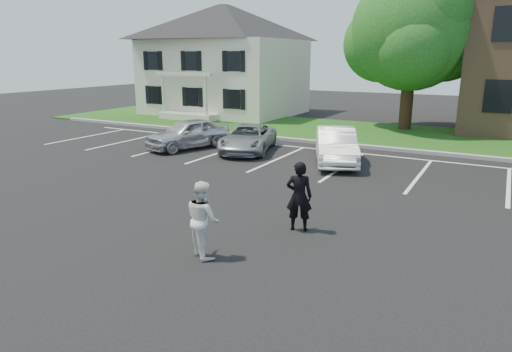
{
  "coord_description": "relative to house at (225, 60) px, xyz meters",
  "views": [
    {
      "loc": [
        5.24,
        -8.55,
        4.13
      ],
      "look_at": [
        0.0,
        1.0,
        1.25
      ],
      "focal_mm": 32.0,
      "sensor_mm": 36.0,
      "label": 1
    }
  ],
  "objects": [
    {
      "name": "man_black_suit",
      "position": [
        14.11,
        -18.85,
        -2.97
      ],
      "size": [
        0.73,
        0.59,
        1.72
      ],
      "primitive_type": "imported",
      "rotation": [
        0.0,
        0.0,
        3.47
      ],
      "color": "black",
      "rests_on": "ground"
    },
    {
      "name": "tree",
      "position": [
        13.28,
        -1.49,
        1.52
      ],
      "size": [
        7.8,
        7.2,
        8.8
      ],
      "color": "black",
      "rests_on": "ground"
    },
    {
      "name": "car_silver_minivan",
      "position": [
        8.34,
        -11.21,
        -3.24
      ],
      "size": [
        3.07,
        4.62,
        1.18
      ],
      "primitive_type": "imported",
      "rotation": [
        0.0,
        0.0,
        0.29
      ],
      "color": "#979A9F",
      "rests_on": "ground"
    },
    {
      "name": "stall_lines",
      "position": [
        14.4,
        -11.02,
        -3.82
      ],
      "size": [
        34.0,
        5.36,
        0.01
      ],
      "color": "silver",
      "rests_on": "ground"
    },
    {
      "name": "car_silver_west",
      "position": [
        5.58,
        -11.91,
        -3.15
      ],
      "size": [
        2.87,
        4.32,
        1.37
      ],
      "primitive_type": "imported",
      "rotation": [
        0.0,
        0.0,
        -0.35
      ],
      "color": "silver",
      "rests_on": "ground"
    },
    {
      "name": "house",
      "position": [
        0.0,
        0.0,
        0.0
      ],
      "size": [
        10.3,
        9.22,
        7.6
      ],
      "color": "beige",
      "rests_on": "ground"
    },
    {
      "name": "curb",
      "position": [
        13.0,
        -7.97,
        -3.75
      ],
      "size": [
        40.0,
        0.3,
        0.15
      ],
      "primitive_type": "cube",
      "color": "gray",
      "rests_on": "ground"
    },
    {
      "name": "ground_plane",
      "position": [
        13.0,
        -19.97,
        -3.83
      ],
      "size": [
        90.0,
        90.0,
        0.0
      ],
      "primitive_type": "plane",
      "color": "black",
      "rests_on": "ground"
    },
    {
      "name": "man_white_shirt",
      "position": [
        12.94,
        -21.17,
        -3.01
      ],
      "size": [
        1.0,
        0.94,
        1.64
      ],
      "primitive_type": "imported",
      "rotation": [
        0.0,
        0.0,
        2.59
      ],
      "color": "white",
      "rests_on": "ground"
    },
    {
      "name": "grass_strip",
      "position": [
        13.0,
        -3.97,
        -3.79
      ],
      "size": [
        44.0,
        8.0,
        0.08
      ],
      "primitive_type": "cube",
      "color": "#154D16",
      "rests_on": "ground"
    },
    {
      "name": "car_white_sedan",
      "position": [
        12.51,
        -11.52,
        -3.14
      ],
      "size": [
        3.01,
        4.45,
        1.39
      ],
      "primitive_type": "imported",
      "rotation": [
        0.0,
        0.0,
        0.4
      ],
      "color": "white",
      "rests_on": "ground"
    }
  ]
}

